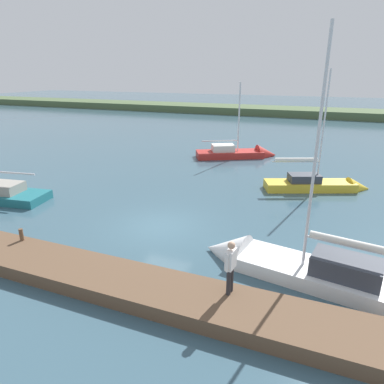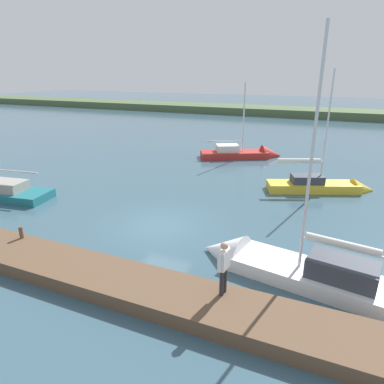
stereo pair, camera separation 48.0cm
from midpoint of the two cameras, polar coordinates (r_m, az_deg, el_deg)
name	(u,v)px [view 1 (the left image)]	position (r m, az deg, el deg)	size (l,w,h in m)	color
ground_plane	(160,226)	(16.76, -6.20, -5.68)	(200.00, 200.00, 0.00)	#385666
far_shoreline	(288,115)	(62.73, 15.42, 12.22)	(180.00, 8.00, 2.40)	#4C603D
dock_pier	(95,276)	(12.99, -16.88, -13.18)	(27.50, 2.09, 0.51)	brown
mooring_post_far	(21,235)	(15.88, -27.26, -6.32)	(0.16, 0.16, 0.51)	brown
sailboat_behind_pier	(242,155)	(30.43, 7.83, 6.12)	(7.07, 4.96, 7.10)	#B22823
sailboat_far_left	(284,267)	(13.40, 14.09, -11.92)	(7.50, 3.04, 9.29)	white
sailboat_mid_channel	(321,187)	(23.08, 20.02, 0.77)	(6.65, 3.86, 7.92)	gold
person_on_dock	(231,264)	(10.70, 5.13, -11.76)	(0.27, 0.67, 1.78)	#28282D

